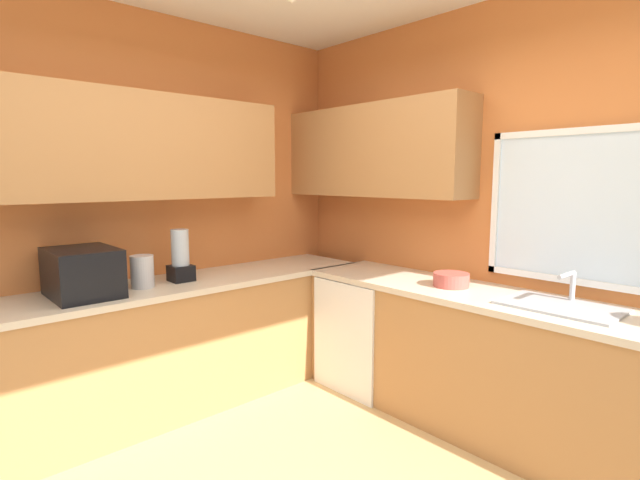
{
  "coord_description": "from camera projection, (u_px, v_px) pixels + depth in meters",
  "views": [
    {
      "loc": [
        1.49,
        -1.2,
        1.6
      ],
      "look_at": [
        -0.55,
        0.64,
        1.24
      ],
      "focal_mm": 26.61,
      "sensor_mm": 36.0,
      "label": 1
    }
  ],
  "objects": [
    {
      "name": "kettle",
      "position": [
        142.0,
        272.0,
        3.08
      ],
      "size": [
        0.15,
        0.15,
        0.21
      ],
      "primitive_type": "cylinder",
      "color": "#B7B7BC",
      "rests_on": "counter_run_left"
    },
    {
      "name": "bowl",
      "position": [
        451.0,
        280.0,
        3.11
      ],
      "size": [
        0.23,
        0.23,
        0.09
      ],
      "primitive_type": "cylinder",
      "color": "#B74C42",
      "rests_on": "counter_run_back"
    },
    {
      "name": "blender_appliance",
      "position": [
        180.0,
        258.0,
        3.27
      ],
      "size": [
        0.15,
        0.15,
        0.36
      ],
      "color": "black",
      "rests_on": "counter_run_left"
    },
    {
      "name": "sink_assembly",
      "position": [
        561.0,
        305.0,
        2.62
      ],
      "size": [
        0.6,
        0.4,
        0.19
      ],
      "color": "#9EA0A5",
      "rests_on": "counter_run_back"
    },
    {
      "name": "counter_run_left",
      "position": [
        149.0,
        351.0,
        3.18
      ],
      "size": [
        0.65,
        3.33,
        0.89
      ],
      "color": "#AD7542",
      "rests_on": "ground_plane"
    },
    {
      "name": "dishwasher",
      "position": [
        369.0,
        331.0,
        3.67
      ],
      "size": [
        0.6,
        0.6,
        0.84
      ],
      "primitive_type": "cube",
      "color": "white",
      "rests_on": "ground_plane"
    },
    {
      "name": "counter_run_back",
      "position": [
        508.0,
        369.0,
        2.87
      ],
      "size": [
        2.94,
        0.65,
        0.89
      ],
      "color": "#AD7542",
      "rests_on": "ground_plane"
    },
    {
      "name": "microwave",
      "position": [
        82.0,
        272.0,
        2.85
      ],
      "size": [
        0.48,
        0.36,
        0.29
      ],
      "primitive_type": "cube",
      "color": "black",
      "rests_on": "counter_run_left"
    },
    {
      "name": "room_shell",
      "position": [
        280.0,
        126.0,
        2.81
      ],
      "size": [
        3.85,
        3.72,
        2.81
      ],
      "color": "#D17238",
      "rests_on": "ground_plane"
    }
  ]
}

